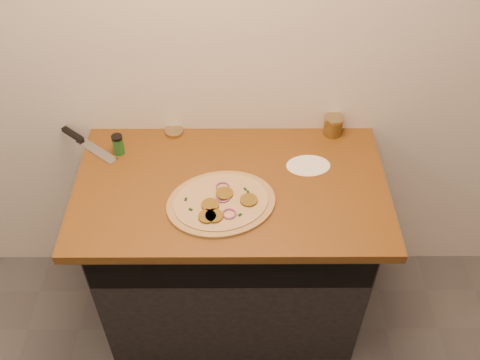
{
  "coord_description": "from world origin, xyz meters",
  "views": [
    {
      "loc": [
        0.03,
        -0.02,
        2.35
      ],
      "look_at": [
        0.04,
        1.39,
        0.95
      ],
      "focal_mm": 40.0,
      "sensor_mm": 36.0,
      "label": 1
    }
  ],
  "objects_px": {
    "pizza": "(221,203)",
    "spice_shaker": "(118,144)",
    "salsa_jar": "(333,125)",
    "chefs_knife": "(84,142)"
  },
  "relations": [
    {
      "from": "pizza",
      "to": "spice_shaker",
      "type": "distance_m",
      "value": 0.51
    },
    {
      "from": "salsa_jar",
      "to": "spice_shaker",
      "type": "height_order",
      "value": "spice_shaker"
    },
    {
      "from": "pizza",
      "to": "spice_shaker",
      "type": "height_order",
      "value": "spice_shaker"
    },
    {
      "from": "salsa_jar",
      "to": "chefs_knife",
      "type": "bearing_deg",
      "value": -176.85
    },
    {
      "from": "pizza",
      "to": "spice_shaker",
      "type": "relative_size",
      "value": 5.45
    },
    {
      "from": "pizza",
      "to": "chefs_knife",
      "type": "relative_size",
      "value": 1.81
    },
    {
      "from": "spice_shaker",
      "to": "pizza",
      "type": "bearing_deg",
      "value": -34.47
    },
    {
      "from": "salsa_jar",
      "to": "spice_shaker",
      "type": "xyz_separation_m",
      "value": [
        -0.88,
        -0.12,
        0.0
      ]
    },
    {
      "from": "pizza",
      "to": "chefs_knife",
      "type": "bearing_deg",
      "value": 148.85
    },
    {
      "from": "pizza",
      "to": "salsa_jar",
      "type": "height_order",
      "value": "salsa_jar"
    }
  ]
}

